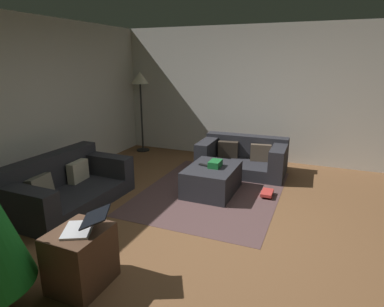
{
  "coord_description": "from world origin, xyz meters",
  "views": [
    {
      "loc": [
        -3.3,
        -1.0,
        1.96
      ],
      "look_at": [
        0.55,
        0.59,
        0.75
      ],
      "focal_mm": 30.29,
      "sensor_mm": 36.0,
      "label": 1
    }
  ],
  "objects_px": {
    "laptop": "(84,225)",
    "couch_right": "(243,157)",
    "couch_left": "(64,186)",
    "side_table": "(81,258)",
    "corner_lamp": "(140,84)",
    "tv_remote": "(204,165)",
    "book_stack": "(267,193)",
    "gift_box": "(215,164)",
    "ottoman": "(212,179)"
  },
  "relations": [
    {
      "from": "ottoman",
      "to": "couch_left",
      "type": "bearing_deg",
      "value": 124.09
    },
    {
      "from": "tv_remote",
      "to": "side_table",
      "type": "relative_size",
      "value": 0.29
    },
    {
      "from": "couch_left",
      "to": "laptop",
      "type": "xyz_separation_m",
      "value": [
        -1.24,
        -1.44,
        0.33
      ]
    },
    {
      "from": "tv_remote",
      "to": "couch_right",
      "type": "bearing_deg",
      "value": -1.77
    },
    {
      "from": "couch_right",
      "to": "corner_lamp",
      "type": "xyz_separation_m",
      "value": [
        0.5,
        2.4,
        1.2
      ]
    },
    {
      "from": "side_table",
      "to": "corner_lamp",
      "type": "bearing_deg",
      "value": 23.95
    },
    {
      "from": "corner_lamp",
      "to": "couch_left",
      "type": "bearing_deg",
      "value": -171.29
    },
    {
      "from": "ottoman",
      "to": "gift_box",
      "type": "bearing_deg",
      "value": -80.85
    },
    {
      "from": "book_stack",
      "to": "corner_lamp",
      "type": "distance_m",
      "value": 3.64
    },
    {
      "from": "side_table",
      "to": "corner_lamp",
      "type": "height_order",
      "value": "corner_lamp"
    },
    {
      "from": "ottoman",
      "to": "tv_remote",
      "type": "bearing_deg",
      "value": 93.46
    },
    {
      "from": "gift_box",
      "to": "book_stack",
      "type": "relative_size",
      "value": 0.88
    },
    {
      "from": "gift_box",
      "to": "side_table",
      "type": "distance_m",
      "value": 2.51
    },
    {
      "from": "couch_left",
      "to": "gift_box",
      "type": "height_order",
      "value": "couch_left"
    },
    {
      "from": "side_table",
      "to": "laptop",
      "type": "xyz_separation_m",
      "value": [
        0.03,
        -0.05,
        0.33
      ]
    },
    {
      "from": "side_table",
      "to": "laptop",
      "type": "bearing_deg",
      "value": -62.32
    },
    {
      "from": "corner_lamp",
      "to": "laptop",
      "type": "bearing_deg",
      "value": -155.31
    },
    {
      "from": "gift_box",
      "to": "laptop",
      "type": "relative_size",
      "value": 0.52
    },
    {
      "from": "tv_remote",
      "to": "couch_left",
      "type": "bearing_deg",
      "value": 140.4
    },
    {
      "from": "couch_left",
      "to": "couch_right",
      "type": "bearing_deg",
      "value": 141.27
    },
    {
      "from": "couch_right",
      "to": "book_stack",
      "type": "distance_m",
      "value": 1.18
    },
    {
      "from": "laptop",
      "to": "book_stack",
      "type": "distance_m",
      "value": 2.89
    },
    {
      "from": "couch_left",
      "to": "tv_remote",
      "type": "height_order",
      "value": "couch_left"
    },
    {
      "from": "laptop",
      "to": "tv_remote",
      "type": "bearing_deg",
      "value": -4.41
    },
    {
      "from": "ottoman",
      "to": "laptop",
      "type": "xyz_separation_m",
      "value": [
        -2.44,
        0.32,
        0.39
      ]
    },
    {
      "from": "ottoman",
      "to": "laptop",
      "type": "bearing_deg",
      "value": 172.5
    },
    {
      "from": "book_stack",
      "to": "corner_lamp",
      "type": "xyz_separation_m",
      "value": [
        1.49,
        3.01,
        1.42
      ]
    },
    {
      "from": "couch_right",
      "to": "book_stack",
      "type": "height_order",
      "value": "couch_right"
    },
    {
      "from": "ottoman",
      "to": "gift_box",
      "type": "xyz_separation_m",
      "value": [
        0.01,
        -0.04,
        0.25
      ]
    },
    {
      "from": "couch_left",
      "to": "laptop",
      "type": "distance_m",
      "value": 1.93
    },
    {
      "from": "couch_left",
      "to": "side_table",
      "type": "distance_m",
      "value": 1.88
    },
    {
      "from": "ottoman",
      "to": "laptop",
      "type": "height_order",
      "value": "laptop"
    },
    {
      "from": "gift_box",
      "to": "book_stack",
      "type": "bearing_deg",
      "value": -78.92
    },
    {
      "from": "couch_right",
      "to": "gift_box",
      "type": "height_order",
      "value": "couch_right"
    },
    {
      "from": "tv_remote",
      "to": "side_table",
      "type": "bearing_deg",
      "value": -171.19
    },
    {
      "from": "laptop",
      "to": "couch_right",
      "type": "bearing_deg",
      "value": -8.28
    },
    {
      "from": "gift_box",
      "to": "side_table",
      "type": "height_order",
      "value": "side_table"
    },
    {
      "from": "gift_box",
      "to": "laptop",
      "type": "bearing_deg",
      "value": 171.5
    },
    {
      "from": "couch_right",
      "to": "tv_remote",
      "type": "xyz_separation_m",
      "value": [
        -1.15,
        0.33,
        0.16
      ]
    },
    {
      "from": "couch_left",
      "to": "side_table",
      "type": "height_order",
      "value": "couch_left"
    },
    {
      "from": "gift_box",
      "to": "couch_left",
      "type": "bearing_deg",
      "value": 123.59
    },
    {
      "from": "ottoman",
      "to": "gift_box",
      "type": "distance_m",
      "value": 0.26
    },
    {
      "from": "couch_right",
      "to": "corner_lamp",
      "type": "bearing_deg",
      "value": -12.84
    },
    {
      "from": "ottoman",
      "to": "tv_remote",
      "type": "relative_size",
      "value": 5.93
    },
    {
      "from": "tv_remote",
      "to": "corner_lamp",
      "type": "height_order",
      "value": "corner_lamp"
    },
    {
      "from": "laptop",
      "to": "couch_left",
      "type": "bearing_deg",
      "value": 49.2
    },
    {
      "from": "couch_left",
      "to": "ottoman",
      "type": "xyz_separation_m",
      "value": [
        1.19,
        -1.76,
        -0.06
      ]
    },
    {
      "from": "couch_right",
      "to": "laptop",
      "type": "height_order",
      "value": "laptop"
    },
    {
      "from": "couch_left",
      "to": "corner_lamp",
      "type": "height_order",
      "value": "corner_lamp"
    },
    {
      "from": "laptop",
      "to": "gift_box",
      "type": "bearing_deg",
      "value": -8.5
    }
  ]
}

